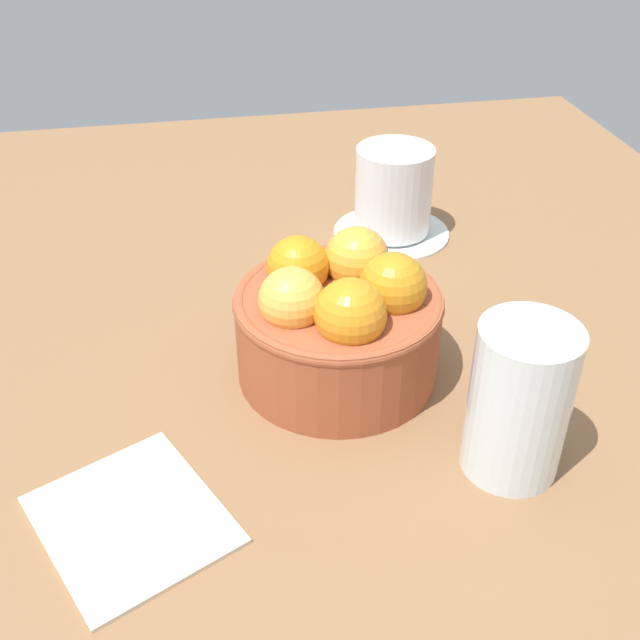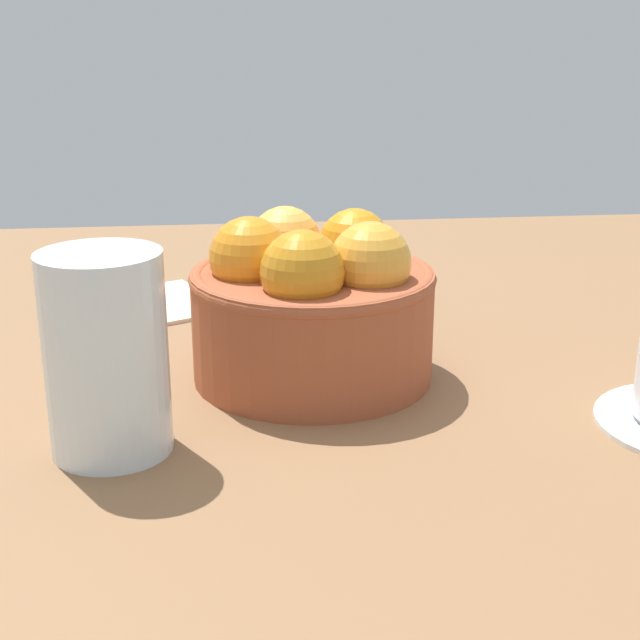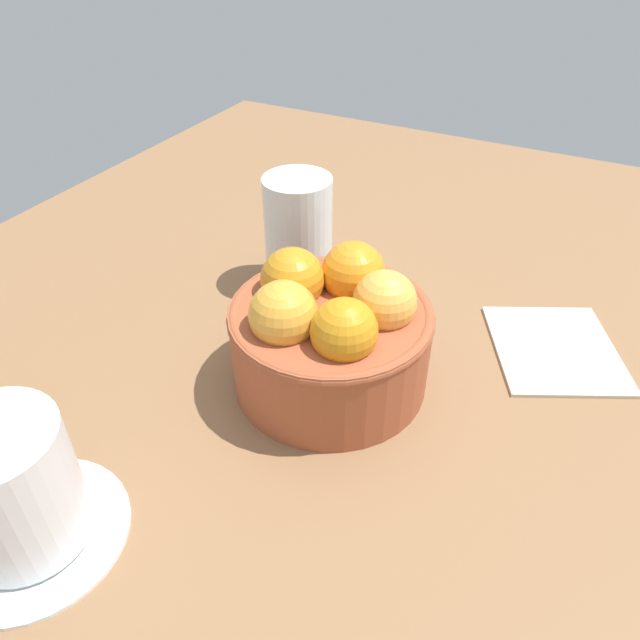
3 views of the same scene
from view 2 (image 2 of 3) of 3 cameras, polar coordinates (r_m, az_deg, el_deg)
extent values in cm
cube|color=brown|center=(58.72, -0.45, -5.49)|extent=(114.18, 90.41, 4.39)
cylinder|color=#9E4C2D|center=(56.65, -0.47, -0.26)|extent=(15.00, 15.00, 6.90)
torus|color=#9E4C2D|center=(55.74, -0.47, 2.71)|extent=(15.20, 15.20, 1.00)
sphere|color=orange|center=(58.08, 2.19, 4.75)|extent=(4.63, 4.63, 4.63)
sphere|color=#F9AB45|center=(58.72, -2.20, 4.90)|extent=(4.65, 4.65, 4.65)
sphere|color=orange|center=(54.92, -4.43, 3.90)|extent=(4.94, 4.94, 4.94)
sphere|color=orange|center=(51.73, -1.12, 3.03)|extent=(4.87, 4.87, 4.87)
sphere|color=gold|center=(53.82, 3.17, 3.62)|extent=(4.90, 4.90, 4.90)
cylinder|color=silver|center=(47.59, -13.28, -2.09)|extent=(6.34, 6.34, 10.69)
cube|color=beige|center=(72.17, -11.19, 0.92)|extent=(14.69, 14.00, 0.60)
camera|label=1|loc=(0.76, -42.19, 25.45)|focal=42.89mm
camera|label=3|loc=(0.79, 24.11, 24.99)|focal=33.52mm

